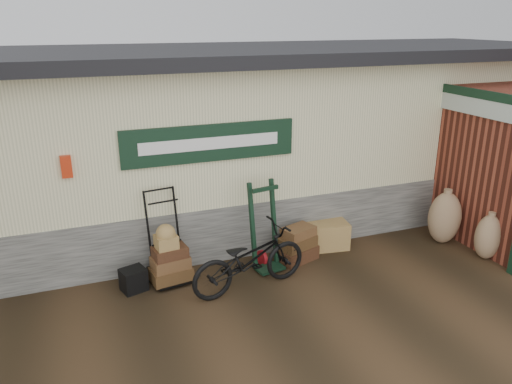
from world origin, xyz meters
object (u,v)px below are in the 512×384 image
(green_barrow, at_px, (265,226))
(wicker_hamper, at_px, (326,235))
(porter_trolley, at_px, (165,236))
(bicycle, at_px, (250,256))
(suitcase_stack, at_px, (297,244))
(black_trunk, at_px, (134,280))

(green_barrow, xyz_separation_m, wicker_hamper, (1.24, 0.29, -0.46))
(porter_trolley, relative_size, green_barrow, 1.02)
(bicycle, bearing_deg, porter_trolley, 46.81)
(green_barrow, xyz_separation_m, suitcase_stack, (0.57, 0.05, -0.40))
(porter_trolley, xyz_separation_m, bicycle, (1.04, -0.69, -0.18))
(porter_trolley, distance_m, bicycle, 1.26)
(wicker_hamper, xyz_separation_m, bicycle, (-1.68, -0.82, 0.29))
(green_barrow, bearing_deg, wicker_hamper, 3.56)
(black_trunk, bearing_deg, bicycle, -19.23)
(wicker_hamper, height_order, black_trunk, wicker_hamper)
(porter_trolley, bearing_deg, wicker_hamper, -5.50)
(black_trunk, bearing_deg, wicker_hamper, 4.87)
(porter_trolley, xyz_separation_m, black_trunk, (-0.52, -0.15, -0.53))
(suitcase_stack, distance_m, black_trunk, 2.57)
(suitcase_stack, xyz_separation_m, wicker_hamper, (0.67, 0.25, -0.06))
(porter_trolley, distance_m, black_trunk, 0.76)
(green_barrow, distance_m, wicker_hamper, 1.35)
(porter_trolley, height_order, green_barrow, porter_trolley)
(black_trunk, bearing_deg, green_barrow, -0.50)
(wicker_hamper, relative_size, black_trunk, 2.09)
(suitcase_stack, bearing_deg, porter_trolley, 176.59)
(black_trunk, height_order, bicycle, bicycle)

